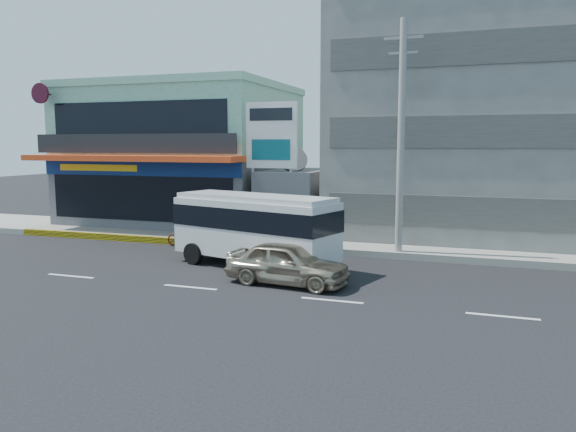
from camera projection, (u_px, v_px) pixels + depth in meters
The scene contains 11 objects.
ground at pixel (190, 287), 19.18m from camera, with size 120.00×120.00×0.00m, color black.
sidewalk at pixel (383, 245), 26.44m from camera, with size 70.00×5.00×0.30m, color gray.
shop_building at pixel (185, 159), 34.34m from camera, with size 12.40×11.70×8.00m.
concrete_building at pixel (500, 103), 29.10m from camera, with size 16.00×12.00×14.00m, color gray.
gap_structure at pixel (299, 202), 30.21m from camera, with size 3.00×6.00×3.50m, color #45464A.
satellite_dish at pixel (293, 169), 29.04m from camera, with size 1.50×1.50×0.15m, color slate.
billboard at pixel (272, 143), 27.34m from camera, with size 2.60×0.18×6.90m.
utility_pole_near at pixel (401, 137), 23.51m from camera, with size 1.60×0.30×10.00m.
minibus at pixel (255, 224), 22.19m from camera, with size 7.22×4.04×2.88m.
sedan at pixel (287, 263), 19.52m from camera, with size 1.76×4.37×1.49m, color tan.
motorcycle_rider at pixel (186, 231), 26.76m from camera, with size 1.89×0.91×2.33m.
Camera 1 is at (9.30, -16.59, 4.85)m, focal length 35.00 mm.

